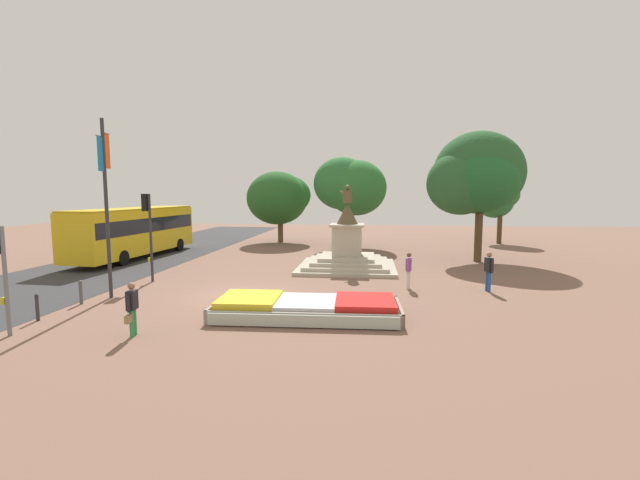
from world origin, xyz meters
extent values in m
plane|color=brown|center=(0.00, 0.00, 0.00)|extent=(79.54, 79.54, 0.00)
cube|color=#333335|center=(-9.80, 0.00, 0.01)|extent=(7.67, 69.60, 0.01)
cube|color=#38281C|center=(2.99, -2.60, 0.21)|extent=(6.18, 2.52, 0.42)
cube|color=gray|center=(3.03, -3.80, 0.23)|extent=(6.30, 0.33, 0.46)
cube|color=gray|center=(2.94, -1.40, 0.23)|extent=(6.30, 0.33, 0.46)
cube|color=gray|center=(-0.11, -2.71, 0.23)|extent=(0.19, 2.51, 0.46)
cube|color=gray|center=(6.09, -2.48, 0.23)|extent=(0.19, 2.51, 0.46)
cube|color=yellow|center=(1.02, -2.67, 0.54)|extent=(2.04, 2.17, 0.23)
cube|color=white|center=(2.99, -2.60, 0.49)|extent=(2.04, 2.17, 0.14)
cube|color=red|center=(4.95, -2.53, 0.53)|extent=(2.04, 2.17, 0.22)
cube|color=#B2BCAD|center=(3.03, -3.85, 0.23)|extent=(5.99, 0.42, 0.38)
cube|color=#B2A793|center=(3.87, 6.85, 0.09)|extent=(5.29, 5.29, 0.19)
cube|color=#B4AA95|center=(3.87, 6.85, 0.28)|extent=(4.51, 4.51, 0.19)
cube|color=#B2A893|center=(3.87, 6.85, 0.46)|extent=(3.74, 3.74, 0.19)
cube|color=#B2A893|center=(3.87, 6.85, 0.65)|extent=(2.97, 2.97, 0.19)
cube|color=#B2A893|center=(3.87, 6.85, 1.55)|extent=(1.58, 1.58, 1.62)
cube|color=#B2A893|center=(3.87, 6.85, 2.42)|extent=(1.86, 1.86, 0.12)
cone|color=brown|center=(3.87, 6.85, 3.06)|extent=(1.18, 1.18, 1.16)
cylinder|color=brown|center=(3.87, 6.85, 3.98)|extent=(0.50, 0.50, 0.68)
sphere|color=brown|center=(3.87, 6.85, 4.46)|extent=(0.30, 0.30, 0.30)
cylinder|color=brown|center=(3.64, 7.07, 4.11)|extent=(0.50, 0.49, 0.41)
cylinder|color=slate|center=(-5.39, -5.56, 1.61)|extent=(0.12, 0.12, 3.23)
cube|color=gold|center=(-5.49, -5.56, 1.05)|extent=(0.10, 0.16, 0.20)
cylinder|color=#2D2D33|center=(-5.10, 2.25, 2.07)|extent=(0.12, 0.12, 4.14)
cube|color=black|center=(-5.30, 2.25, 3.74)|extent=(0.24, 0.28, 0.80)
cylinder|color=#4B0808|center=(-5.43, 2.25, 4.00)|extent=(0.03, 0.14, 0.14)
cylinder|color=#543E08|center=(-5.43, 2.25, 3.74)|extent=(0.03, 0.14, 0.14)
cylinder|color=green|center=(-5.43, 2.25, 3.47)|extent=(0.03, 0.14, 0.14)
cube|color=gold|center=(-5.20, 2.25, 1.05)|extent=(0.10, 0.16, 0.20)
cylinder|color=#2D2D33|center=(-5.18, -0.90, 3.51)|extent=(0.14, 0.14, 7.03)
cube|color=#D84C19|center=(-5.24, -0.59, 5.82)|extent=(0.11, 0.49, 1.37)
cylinder|color=#2D2D33|center=(-5.24, -0.59, 6.50)|extent=(0.14, 0.63, 0.03)
cube|color=#1972B2|center=(-5.13, -1.19, 5.66)|extent=(0.10, 0.44, 1.31)
cylinder|color=#2D2D33|center=(-5.13, -1.19, 6.31)|extent=(0.13, 0.58, 0.03)
cube|color=gold|center=(-9.95, 9.30, 1.73)|extent=(3.12, 10.98, 2.77)
cube|color=black|center=(-9.95, 9.30, 2.15)|extent=(3.12, 10.65, 0.89)
cube|color=#B79214|center=(-9.95, 9.30, 3.17)|extent=(3.06, 10.76, 0.10)
cylinder|color=black|center=(-10.85, 12.89, 0.45)|extent=(0.34, 0.92, 0.90)
cylinder|color=black|center=(-8.61, 12.75, 0.45)|extent=(0.34, 0.92, 0.90)
cylinder|color=black|center=(-11.26, 6.39, 0.45)|extent=(0.34, 0.92, 0.90)
cylinder|color=black|center=(-9.01, 6.25, 0.45)|extent=(0.34, 0.92, 0.90)
cylinder|color=#338C4C|center=(-1.79, -5.07, 0.40)|extent=(0.13, 0.13, 0.79)
cylinder|color=#338C4C|center=(-1.77, -5.25, 0.40)|extent=(0.13, 0.13, 0.79)
cube|color=black|center=(-1.78, -5.16, 1.08)|extent=(0.27, 0.40, 0.56)
cylinder|color=black|center=(-1.81, -4.92, 1.05)|extent=(0.09, 0.09, 0.53)
cylinder|color=black|center=(-1.75, -5.40, 1.05)|extent=(0.09, 0.09, 0.53)
sphere|color=#8C664C|center=(-1.78, -5.16, 1.49)|extent=(0.21, 0.21, 0.21)
cube|color=olive|center=(-1.74, -5.46, 0.60)|extent=(0.15, 0.29, 0.22)
cylinder|color=#264CA5|center=(10.10, 2.04, 0.42)|extent=(0.13, 0.13, 0.85)
cylinder|color=#264CA5|center=(10.15, 1.87, 0.42)|extent=(0.13, 0.13, 0.85)
cube|color=black|center=(10.12, 1.95, 1.15)|extent=(0.31, 0.42, 0.60)
cylinder|color=black|center=(10.06, 2.19, 1.12)|extent=(0.09, 0.09, 0.57)
cylinder|color=black|center=(10.19, 1.72, 1.12)|extent=(0.09, 0.09, 0.57)
sphere|color=#8C664C|center=(10.12, 1.95, 1.59)|extent=(0.22, 0.22, 0.22)
cylinder|color=beige|center=(6.78, 1.98, 0.40)|extent=(0.13, 0.13, 0.80)
cylinder|color=beige|center=(6.81, 2.16, 0.40)|extent=(0.13, 0.13, 0.80)
cube|color=#8C4C99|center=(6.79, 2.07, 1.08)|extent=(0.29, 0.42, 0.57)
cylinder|color=#8C4C99|center=(6.75, 1.83, 1.05)|extent=(0.09, 0.09, 0.54)
cylinder|color=#8C4C99|center=(6.84, 2.30, 1.05)|extent=(0.09, 0.09, 0.54)
sphere|color=brown|center=(6.79, 2.07, 1.50)|extent=(0.21, 0.21, 0.21)
cylinder|color=#2D2D33|center=(-5.72, -4.09, 0.40)|extent=(0.11, 0.11, 0.81)
sphere|color=#2D2D33|center=(-5.72, -4.09, 0.84)|extent=(0.12, 0.12, 0.12)
cylinder|color=#4C5156|center=(-5.71, -1.96, 0.40)|extent=(0.12, 0.12, 0.81)
sphere|color=#4C5156|center=(-5.71, -1.96, 0.84)|extent=(0.13, 0.13, 0.13)
cylinder|color=brown|center=(-2.51, 19.46, 1.14)|extent=(0.45, 0.45, 2.29)
ellipsoid|color=#265827|center=(-2.86, 19.92, 4.61)|extent=(3.72, 3.68, 2.82)
ellipsoid|color=#225C27|center=(-1.89, 19.61, 4.00)|extent=(3.94, 4.05, 3.31)
ellipsoid|color=#275E26|center=(-2.66, 18.91, 3.75)|extent=(5.10, 5.16, 4.46)
cylinder|color=#4C3823|center=(11.69, 10.19, 1.48)|extent=(0.45, 0.45, 2.95)
ellipsoid|color=#205D2B|center=(11.70, 10.52, 4.93)|extent=(4.72, 4.52, 3.91)
ellipsoid|color=#27592B|center=(10.59, 10.44, 4.76)|extent=(4.11, 3.70, 3.83)
ellipsoid|color=#26582B|center=(11.80, 11.17, 5.43)|extent=(5.52, 4.96, 5.10)
cylinder|color=#4C3823|center=(15.80, 20.05, 1.15)|extent=(0.39, 0.39, 2.30)
ellipsoid|color=#2B6E31|center=(16.00, 20.38, 4.04)|extent=(2.71, 2.84, 2.24)
ellipsoid|color=#2A6B34|center=(15.46, 20.61, 3.45)|extent=(3.06, 2.83, 2.68)
cylinder|color=brown|center=(3.71, 16.22, 1.62)|extent=(0.43, 0.43, 3.25)
ellipsoid|color=#2D6E31|center=(4.15, 16.98, 4.56)|extent=(4.34, 4.62, 3.82)
ellipsoid|color=#2C6E35|center=(2.97, 16.34, 4.90)|extent=(4.36, 4.16, 4.00)
ellipsoid|color=#2C6C30|center=(4.06, 16.37, 4.57)|extent=(4.60, 4.98, 4.22)
camera|label=1|loc=(5.04, -16.61, 4.17)|focal=24.00mm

